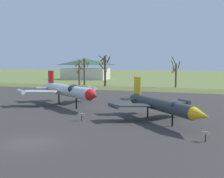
{
  "coord_description": "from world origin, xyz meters",
  "views": [
    {
      "loc": [
        13.4,
        -16.69,
        5.86
      ],
      "look_at": [
        -1.37,
        20.44,
        2.43
      ],
      "focal_mm": 44.49,
      "sensor_mm": 36.0,
      "label": 1
    }
  ],
  "objects_px": {
    "info_placard_rear_center": "(82,116)",
    "info_placard_rear_left": "(206,135)",
    "jet_fighter_rear_center": "(67,90)",
    "visitor_building": "(86,69)",
    "jet_fighter_rear_left": "(161,105)"
  },
  "relations": [
    {
      "from": "info_placard_rear_center",
      "to": "info_placard_rear_left",
      "type": "xyz_separation_m",
      "value": [
        12.48,
        -3.59,
        -0.01
      ]
    },
    {
      "from": "jet_fighter_rear_left",
      "to": "info_placard_rear_left",
      "type": "relative_size",
      "value": 12.69
    },
    {
      "from": "jet_fighter_rear_center",
      "to": "visitor_building",
      "type": "bearing_deg",
      "value": 115.15
    },
    {
      "from": "visitor_building",
      "to": "info_placard_rear_left",
      "type": "bearing_deg",
      "value": -57.46
    },
    {
      "from": "jet_fighter_rear_center",
      "to": "visitor_building",
      "type": "distance_m",
      "value": 75.92
    },
    {
      "from": "jet_fighter_rear_center",
      "to": "info_placard_rear_left",
      "type": "distance_m",
      "value": 22.97
    },
    {
      "from": "info_placard_rear_center",
      "to": "visitor_building",
      "type": "relative_size",
      "value": 0.04
    },
    {
      "from": "jet_fighter_rear_left",
      "to": "info_placard_rear_center",
      "type": "bearing_deg",
      "value": -162.71
    },
    {
      "from": "info_placard_rear_center",
      "to": "info_placard_rear_left",
      "type": "distance_m",
      "value": 12.99
    },
    {
      "from": "jet_fighter_rear_left",
      "to": "visitor_building",
      "type": "relative_size",
      "value": 0.55
    },
    {
      "from": "jet_fighter_rear_left",
      "to": "visitor_building",
      "type": "xyz_separation_m",
      "value": [
        -46.94,
        74.9,
        2.4
      ]
    },
    {
      "from": "jet_fighter_rear_left",
      "to": "info_placard_rear_left",
      "type": "height_order",
      "value": "jet_fighter_rear_left"
    },
    {
      "from": "info_placard_rear_center",
      "to": "info_placard_rear_left",
      "type": "bearing_deg",
      "value": -16.04
    },
    {
      "from": "info_placard_rear_center",
      "to": "jet_fighter_rear_left",
      "type": "bearing_deg",
      "value": 17.29
    },
    {
      "from": "jet_fighter_rear_center",
      "to": "info_placard_rear_center",
      "type": "height_order",
      "value": "jet_fighter_rear_center"
    }
  ]
}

